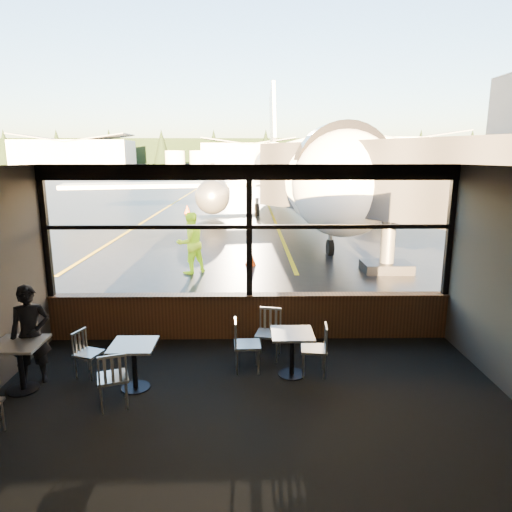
{
  "coord_description": "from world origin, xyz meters",
  "views": [
    {
      "loc": [
        -0.01,
        -8.79,
        3.64
      ],
      "look_at": [
        0.15,
        1.0,
        1.5
      ],
      "focal_mm": 32.0,
      "sensor_mm": 36.0,
      "label": 1
    }
  ],
  "objects_px": {
    "cafe_table_mid": "(134,366)",
    "chair_mid_s": "(113,378)",
    "airliner": "(294,132)",
    "ground_crew": "(190,243)",
    "cafe_table_left": "(21,367)",
    "cafe_table_near": "(292,354)",
    "jet_bridge": "(364,196)",
    "chair_near_n": "(268,334)",
    "cone_nose": "(250,258)",
    "cone_wing": "(187,209)",
    "passenger": "(31,335)",
    "chair_near_w": "(247,345)",
    "chair_mid_w": "(89,354)",
    "chair_near_e": "(314,349)"
  },
  "relations": [
    {
      "from": "cone_nose",
      "to": "cone_wing",
      "type": "xyz_separation_m",
      "value": [
        -4.06,
        14.59,
        0.01
      ]
    },
    {
      "from": "jet_bridge",
      "to": "chair_near_n",
      "type": "distance_m",
      "value": 7.5
    },
    {
      "from": "cone_nose",
      "to": "cafe_table_mid",
      "type": "bearing_deg",
      "value": -102.5
    },
    {
      "from": "airliner",
      "to": "ground_crew",
      "type": "bearing_deg",
      "value": -110.29
    },
    {
      "from": "jet_bridge",
      "to": "chair_near_w",
      "type": "distance_m",
      "value": 8.1
    },
    {
      "from": "cafe_table_mid",
      "to": "chair_mid_s",
      "type": "distance_m",
      "value": 0.56
    },
    {
      "from": "cafe_table_left",
      "to": "chair_near_e",
      "type": "xyz_separation_m",
      "value": [
        4.68,
        0.49,
        0.04
      ]
    },
    {
      "from": "airliner",
      "to": "cafe_table_near",
      "type": "height_order",
      "value": "airliner"
    },
    {
      "from": "chair_near_e",
      "to": "cone_wing",
      "type": "height_order",
      "value": "chair_near_e"
    },
    {
      "from": "cafe_table_left",
      "to": "chair_near_n",
      "type": "bearing_deg",
      "value": 16.1
    },
    {
      "from": "cafe_table_near",
      "to": "cafe_table_mid",
      "type": "bearing_deg",
      "value": -170.63
    },
    {
      "from": "cafe_table_mid",
      "to": "ground_crew",
      "type": "bearing_deg",
      "value": 90.21
    },
    {
      "from": "cafe_table_near",
      "to": "chair_mid_s",
      "type": "relative_size",
      "value": 0.84
    },
    {
      "from": "chair_near_n",
      "to": "chair_near_e",
      "type": "bearing_deg",
      "value": 150.99
    },
    {
      "from": "cone_nose",
      "to": "chair_near_n",
      "type": "bearing_deg",
      "value": -87.67
    },
    {
      "from": "ground_crew",
      "to": "cafe_table_left",
      "type": "bearing_deg",
      "value": 39.26
    },
    {
      "from": "passenger",
      "to": "jet_bridge",
      "type": "bearing_deg",
      "value": 24.98
    },
    {
      "from": "airliner",
      "to": "chair_near_e",
      "type": "height_order",
      "value": "airliner"
    },
    {
      "from": "ground_crew",
      "to": "cone_wing",
      "type": "xyz_separation_m",
      "value": [
        -2.16,
        15.59,
        -0.69
      ]
    },
    {
      "from": "jet_bridge",
      "to": "cafe_table_mid",
      "type": "height_order",
      "value": "jet_bridge"
    },
    {
      "from": "chair_near_n",
      "to": "cone_wing",
      "type": "distance_m",
      "value": 22.38
    },
    {
      "from": "cafe_table_mid",
      "to": "passenger",
      "type": "relative_size",
      "value": 0.46
    },
    {
      "from": "cafe_table_near",
      "to": "cafe_table_left",
      "type": "xyz_separation_m",
      "value": [
        -4.31,
        -0.45,
        0.02
      ]
    },
    {
      "from": "cafe_table_left",
      "to": "passenger",
      "type": "height_order",
      "value": "passenger"
    },
    {
      "from": "chair_near_e",
      "to": "chair_mid_w",
      "type": "distance_m",
      "value": 3.79
    },
    {
      "from": "cafe_table_mid",
      "to": "cafe_table_near",
      "type": "bearing_deg",
      "value": 9.37
    },
    {
      "from": "cafe_table_mid",
      "to": "chair_mid_s",
      "type": "height_order",
      "value": "chair_mid_s"
    },
    {
      "from": "chair_mid_w",
      "to": "cone_nose",
      "type": "distance_m",
      "value": 8.47
    },
    {
      "from": "chair_mid_s",
      "to": "ground_crew",
      "type": "height_order",
      "value": "ground_crew"
    },
    {
      "from": "chair_near_n",
      "to": "chair_mid_s",
      "type": "distance_m",
      "value": 2.87
    },
    {
      "from": "airliner",
      "to": "jet_bridge",
      "type": "relative_size",
      "value": 2.98
    },
    {
      "from": "jet_bridge",
      "to": "cafe_table_mid",
      "type": "xyz_separation_m",
      "value": [
        -5.43,
        -7.57,
        -2.05
      ]
    },
    {
      "from": "cafe_table_mid",
      "to": "cone_wing",
      "type": "xyz_separation_m",
      "value": [
        -2.19,
        23.06,
        -0.1
      ]
    },
    {
      "from": "chair_near_w",
      "to": "chair_mid_w",
      "type": "xyz_separation_m",
      "value": [
        -2.66,
        -0.15,
        -0.07
      ]
    },
    {
      "from": "airliner",
      "to": "jet_bridge",
      "type": "bearing_deg",
      "value": -88.16
    },
    {
      "from": "cafe_table_near",
      "to": "cone_nose",
      "type": "bearing_deg",
      "value": 94.73
    },
    {
      "from": "airliner",
      "to": "chair_near_n",
      "type": "distance_m",
      "value": 20.76
    },
    {
      "from": "chair_near_e",
      "to": "cone_wing",
      "type": "bearing_deg",
      "value": 18.21
    },
    {
      "from": "chair_near_n",
      "to": "cone_nose",
      "type": "xyz_separation_m",
      "value": [
        -0.3,
        7.36,
        -0.19
      ]
    },
    {
      "from": "airliner",
      "to": "cone_nose",
      "type": "bearing_deg",
      "value": -103.7
    },
    {
      "from": "airliner",
      "to": "chair_mid_w",
      "type": "height_order",
      "value": "airliner"
    },
    {
      "from": "cafe_table_mid",
      "to": "cone_nose",
      "type": "distance_m",
      "value": 8.67
    },
    {
      "from": "cafe_table_mid",
      "to": "passenger",
      "type": "distance_m",
      "value": 1.78
    },
    {
      "from": "passenger",
      "to": "cafe_table_near",
      "type": "bearing_deg",
      "value": -18.46
    },
    {
      "from": "ground_crew",
      "to": "cone_wing",
      "type": "relative_size",
      "value": 3.45
    },
    {
      "from": "cafe_table_mid",
      "to": "chair_near_e",
      "type": "distance_m",
      "value": 2.95
    },
    {
      "from": "chair_near_e",
      "to": "cone_nose",
      "type": "relative_size",
      "value": 1.67
    },
    {
      "from": "airliner",
      "to": "ground_crew",
      "type": "distance_m",
      "value": 15.04
    },
    {
      "from": "cafe_table_near",
      "to": "passenger",
      "type": "bearing_deg",
      "value": -177.71
    },
    {
      "from": "airliner",
      "to": "chair_mid_w",
      "type": "bearing_deg",
      "value": -106.58
    }
  ]
}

